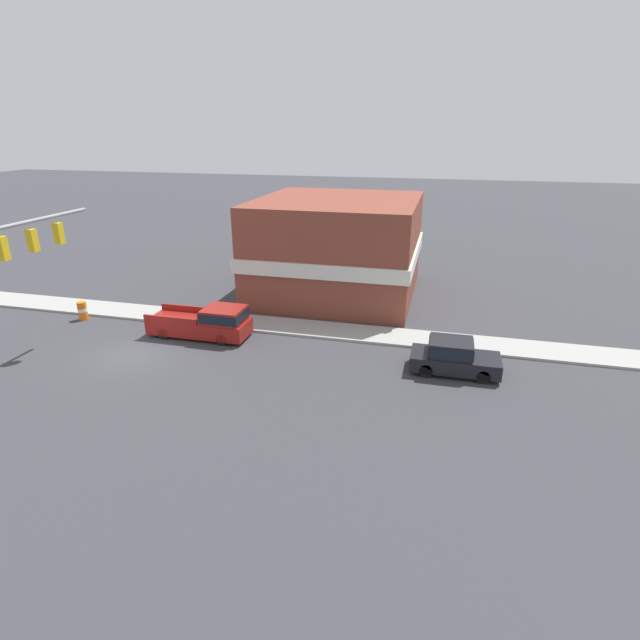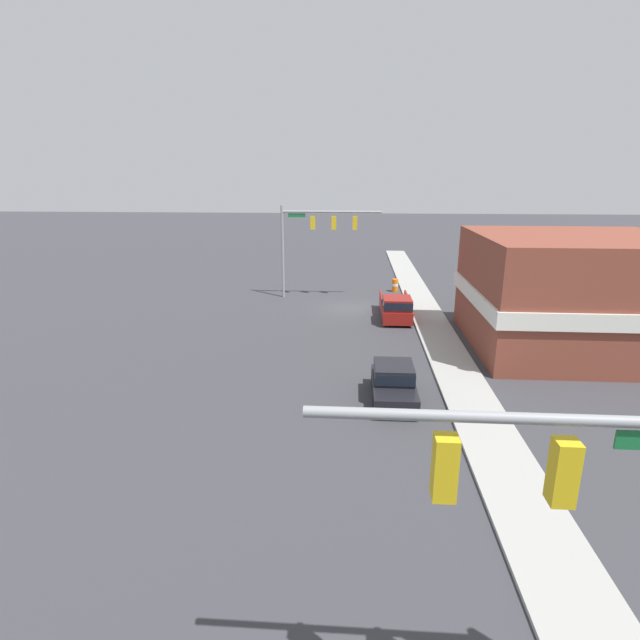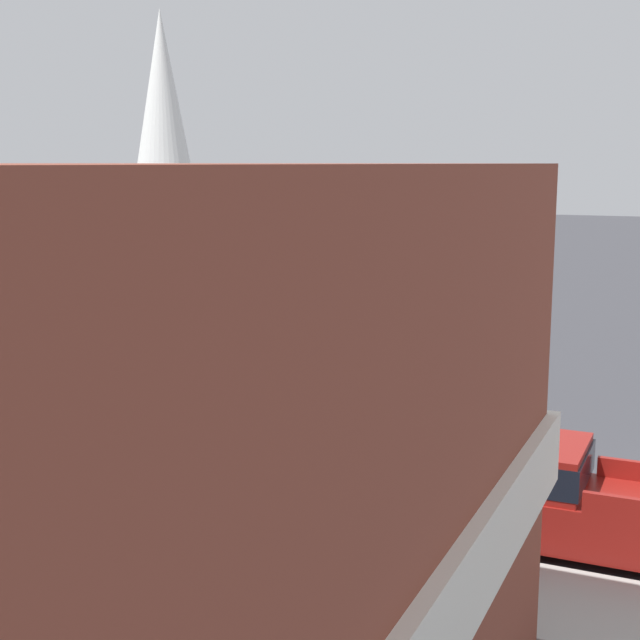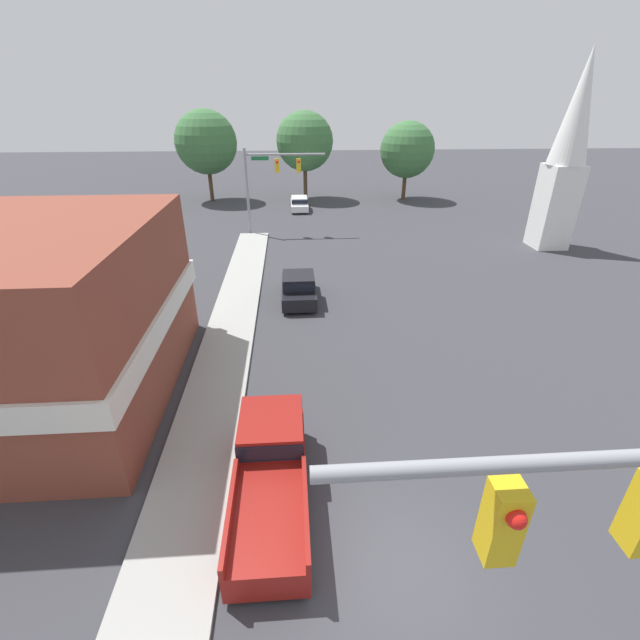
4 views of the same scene
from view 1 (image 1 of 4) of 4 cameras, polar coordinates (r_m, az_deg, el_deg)
The scene contains 7 objects.
ground_plane at distance 27.75m, azimuth -20.62°, elevation -3.84°, with size 200.00×200.00×0.00m, color #38383D.
sidewalk_curb at distance 32.15m, azimuth -15.06°, elevation 0.37°, with size 2.40×60.00×0.14m.
near_signal_assembly at distance 26.12m, azimuth -32.00°, elevation 5.78°, with size 8.09×0.49×7.54m.
car_lead at distance 24.81m, azimuth 14.97°, elevation -4.00°, with size 1.90×4.20×1.65m.
pickup_truck_parked at distance 28.65m, azimuth -12.72°, elevation -0.22°, with size 2.01×5.68×1.81m.
construction_barrel at distance 33.90m, azimuth -25.50°, elevation 0.97°, with size 0.56×0.56×1.13m.
corner_brick_building at distance 35.06m, azimuth 2.01°, elevation 8.29°, with size 11.55×10.99×6.61m.
Camera 1 is at (20.38, 15.20, 11.12)m, focal length 28.00 mm.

